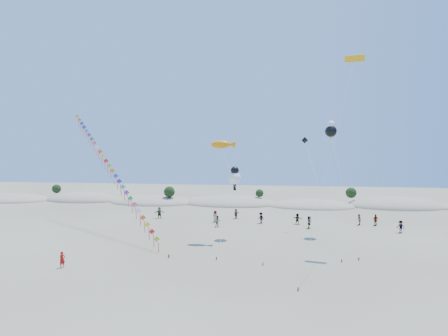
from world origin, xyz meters
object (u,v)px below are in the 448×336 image
parafoil_kite (354,63)px  flyer_foreground (62,260)px  fish_kite (223,145)px  kite_train (110,167)px

parafoil_kite → flyer_foreground: (-28.92, -9.52, -20.08)m
fish_kite → parafoil_kite: 17.48m
kite_train → flyer_foreground: bearing=-82.5°
kite_train → parafoil_kite: 33.78m
flyer_foreground → kite_train: bearing=33.2°
parafoil_kite → kite_train: bearing=168.9°
kite_train → parafoil_kite: size_ratio=1.01×
fish_kite → flyer_foreground: size_ratio=7.88×
parafoil_kite → fish_kite: bearing=168.6°
fish_kite → parafoil_kite: parafoil_kite is taller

